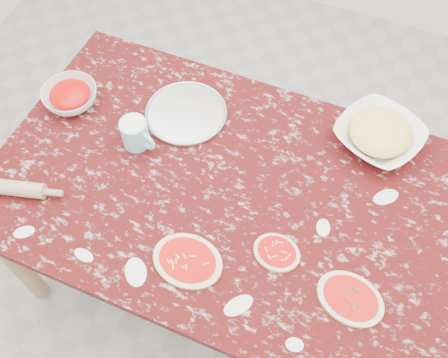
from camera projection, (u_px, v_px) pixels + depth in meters
ground at (224, 270)px, 2.33m from camera, size 4.00×4.00×0.00m
worktable at (224, 199)px, 1.77m from camera, size 1.60×1.00×0.75m
pizza_tray at (186, 114)px, 1.86m from camera, size 0.32×0.32×0.01m
sauce_bowl at (71, 96)px, 1.87m from camera, size 0.22×0.22×0.06m
cheese_bowl at (379, 136)px, 1.77m from camera, size 0.38×0.38×0.07m
flour_mug at (136, 133)px, 1.75m from camera, size 0.14×0.10×0.11m
pizza_left at (188, 261)px, 1.55m from camera, size 0.23×0.18×0.02m
pizza_mid at (277, 252)px, 1.56m from camera, size 0.16×0.14×0.02m
pizza_right at (350, 298)px, 1.48m from camera, size 0.23×0.19×0.02m
rolling_pin at (6, 187)px, 1.67m from camera, size 0.27×0.12×0.05m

